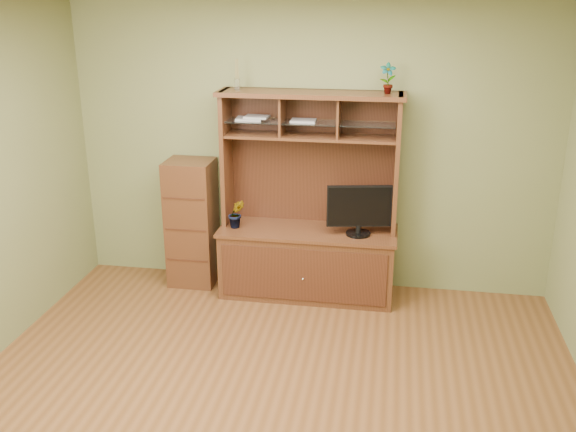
# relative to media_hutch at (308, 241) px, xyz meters

# --- Properties ---
(room) EXTENTS (4.54, 4.04, 2.74)m
(room) POSITION_rel_media_hutch_xyz_m (-0.02, -1.73, 0.83)
(room) COLOR brown
(room) RESTS_ON ground
(media_hutch) EXTENTS (1.66, 0.61, 1.90)m
(media_hutch) POSITION_rel_media_hutch_xyz_m (0.00, 0.00, 0.00)
(media_hutch) COLOR #442713
(media_hutch) RESTS_ON room
(monitor) EXTENTS (0.58, 0.22, 0.46)m
(monitor) POSITION_rel_media_hutch_xyz_m (0.47, -0.08, 0.37)
(monitor) COLOR black
(monitor) RESTS_ON media_hutch
(orchid_plant) EXTENTS (0.18, 0.16, 0.27)m
(orchid_plant) POSITION_rel_media_hutch_xyz_m (-0.66, -0.08, 0.26)
(orchid_plant) COLOR #245B1F
(orchid_plant) RESTS_ON media_hutch
(top_plant) EXTENTS (0.14, 0.10, 0.26)m
(top_plant) POSITION_rel_media_hutch_xyz_m (0.66, 0.08, 1.51)
(top_plant) COLOR #306523
(top_plant) RESTS_ON media_hutch
(reed_diffuser) EXTENTS (0.05, 0.05, 0.27)m
(reed_diffuser) POSITION_rel_media_hutch_xyz_m (-0.66, 0.08, 1.48)
(reed_diffuser) COLOR silver
(reed_diffuser) RESTS_ON media_hutch
(magazines) EXTENTS (0.73, 0.19, 0.04)m
(magazines) POSITION_rel_media_hutch_xyz_m (-0.38, 0.08, 1.13)
(magazines) COLOR #ABABAF
(magazines) RESTS_ON media_hutch
(side_cabinet) EXTENTS (0.44, 0.40, 1.23)m
(side_cabinet) POSITION_rel_media_hutch_xyz_m (-1.14, 0.05, 0.10)
(side_cabinet) COLOR #442713
(side_cabinet) RESTS_ON room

